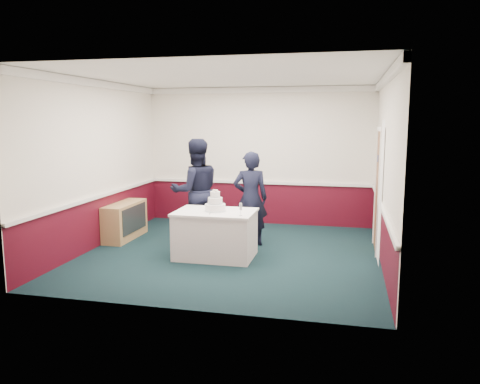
% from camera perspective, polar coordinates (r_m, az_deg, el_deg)
% --- Properties ---
extents(ground, '(5.00, 5.00, 0.00)m').
position_cam_1_polar(ground, '(8.20, -1.02, -7.47)').
color(ground, black).
rests_on(ground, ground).
extents(room_shell, '(5.00, 5.00, 3.00)m').
position_cam_1_polar(room_shell, '(8.45, 0.46, 6.56)').
color(room_shell, silver).
rests_on(room_shell, ground).
extents(sideboard, '(0.41, 1.20, 0.70)m').
position_cam_1_polar(sideboard, '(9.39, -13.84, -3.42)').
color(sideboard, tan).
rests_on(sideboard, ground).
extents(cake_table, '(1.32, 0.92, 0.79)m').
position_cam_1_polar(cake_table, '(7.90, -3.02, -5.11)').
color(cake_table, white).
rests_on(cake_table, ground).
extents(wedding_cake, '(0.35, 0.35, 0.36)m').
position_cam_1_polar(wedding_cake, '(7.79, -3.05, -1.54)').
color(wedding_cake, white).
rests_on(wedding_cake, cake_table).
extents(cake_knife, '(0.05, 0.22, 0.00)m').
position_cam_1_polar(cake_knife, '(7.63, -3.67, -2.59)').
color(cake_knife, silver).
rests_on(cake_knife, cake_table).
extents(champagne_flute, '(0.05, 0.05, 0.21)m').
position_cam_1_polar(champagne_flute, '(7.40, 0.09, -1.87)').
color(champagne_flute, silver).
rests_on(champagne_flute, cake_table).
extents(person_man, '(1.19, 1.12, 1.95)m').
position_cam_1_polar(person_man, '(8.76, -5.41, 0.10)').
color(person_man, black).
rests_on(person_man, ground).
extents(person_woman, '(0.71, 0.56, 1.73)m').
position_cam_1_polar(person_woman, '(8.58, 1.29, -0.80)').
color(person_woman, black).
rests_on(person_woman, ground).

